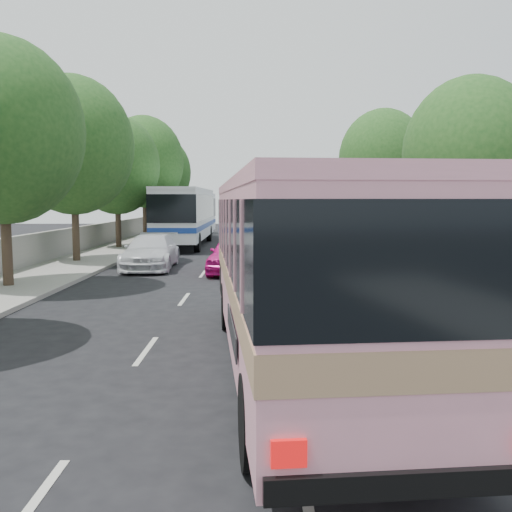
{
  "coord_description": "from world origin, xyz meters",
  "views": [
    {
      "loc": [
        0.47,
        -13.26,
        3.2
      ],
      "look_at": [
        0.43,
        2.17,
        1.6
      ],
      "focal_mm": 38.0,
      "sensor_mm": 36.0,
      "label": 1
    }
  ],
  "objects_px": {
    "pink_taxi": "(235,254)",
    "white_pickup": "(151,252)",
    "tour_coach_front": "(186,212)",
    "pink_bus": "(302,254)",
    "tour_coach_rear": "(186,212)"
  },
  "relations": [
    {
      "from": "pink_taxi",
      "to": "tour_coach_rear",
      "type": "distance_m",
      "value": 19.52
    },
    {
      "from": "pink_bus",
      "to": "tour_coach_rear",
      "type": "xyz_separation_m",
      "value": [
        -6.45,
        32.59,
        0.05
      ]
    },
    {
      "from": "pink_bus",
      "to": "tour_coach_rear",
      "type": "distance_m",
      "value": 33.22
    },
    {
      "from": "white_pickup",
      "to": "tour_coach_rear",
      "type": "height_order",
      "value": "tour_coach_rear"
    },
    {
      "from": "pink_taxi",
      "to": "tour_coach_front",
      "type": "distance_m",
      "value": 14.61
    },
    {
      "from": "pink_taxi",
      "to": "white_pickup",
      "type": "distance_m",
      "value": 4.21
    },
    {
      "from": "tour_coach_front",
      "to": "tour_coach_rear",
      "type": "xyz_separation_m",
      "value": [
        -0.65,
        4.94,
        -0.13
      ]
    },
    {
      "from": "pink_bus",
      "to": "white_pickup",
      "type": "xyz_separation_m",
      "value": [
        -5.8,
        15.08,
        -1.41
      ]
    },
    {
      "from": "tour_coach_front",
      "to": "pink_bus",
      "type": "bearing_deg",
      "value": -78.51
    },
    {
      "from": "pink_taxi",
      "to": "pink_bus",
      "type": "bearing_deg",
      "value": -75.73
    },
    {
      "from": "pink_bus",
      "to": "tour_coach_front",
      "type": "distance_m",
      "value": 28.25
    },
    {
      "from": "pink_taxi",
      "to": "white_pickup",
      "type": "xyz_separation_m",
      "value": [
        -3.97,
        1.4,
        -0.02
      ]
    },
    {
      "from": "pink_bus",
      "to": "tour_coach_front",
      "type": "relative_size",
      "value": 0.85
    },
    {
      "from": "pink_taxi",
      "to": "tour_coach_front",
      "type": "height_order",
      "value": "tour_coach_front"
    },
    {
      "from": "pink_bus",
      "to": "white_pickup",
      "type": "bearing_deg",
      "value": 105.49
    }
  ]
}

